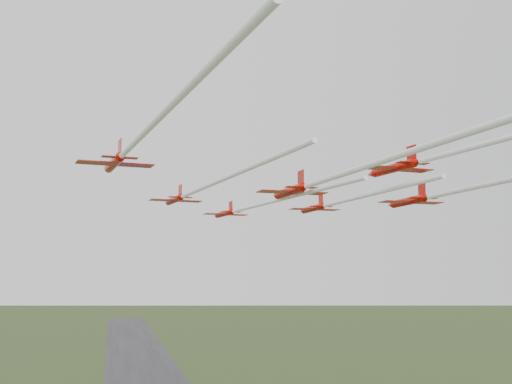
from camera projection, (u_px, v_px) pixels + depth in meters
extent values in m
cylinder|color=#B60900|center=(224.00, 214.00, 116.37)|extent=(2.29, 7.76, 1.00)
cone|color=#B60900|center=(216.00, 216.00, 120.64)|extent=(1.26, 1.78, 1.00)
cone|color=#B60900|center=(233.00, 211.00, 112.34)|extent=(1.08, 1.23, 0.91)
ellipsoid|color=black|center=(221.00, 212.00, 118.07)|extent=(0.52, 0.91, 0.29)
cube|color=#B60900|center=(226.00, 215.00, 115.67)|extent=(8.26, 3.68, 0.09)
cube|color=#B60900|center=(231.00, 212.00, 113.13)|extent=(3.76, 1.69, 0.07)
cube|color=#B60900|center=(231.00, 206.00, 113.42)|extent=(0.37, 1.62, 1.81)
cylinder|color=white|center=(286.00, 198.00, 92.28)|extent=(7.82, 42.25, 0.54)
cylinder|color=#B60900|center=(174.00, 200.00, 97.79)|extent=(2.14, 7.64, 0.98)
cone|color=#B60900|center=(167.00, 203.00, 102.02)|extent=(1.22, 1.74, 0.98)
cone|color=#B60900|center=(182.00, 197.00, 93.80)|extent=(1.05, 1.20, 0.89)
ellipsoid|color=black|center=(172.00, 199.00, 99.48)|extent=(0.50, 0.90, 0.29)
cube|color=#B60900|center=(176.00, 201.00, 97.10)|extent=(8.11, 3.50, 0.09)
cube|color=#B60900|center=(180.00, 197.00, 94.58)|extent=(3.69, 1.61, 0.07)
cube|color=#B60900|center=(180.00, 191.00, 94.87)|extent=(0.34, 1.60, 1.78)
cylinder|color=white|center=(231.00, 176.00, 73.70)|extent=(7.11, 42.17, 0.54)
cylinder|color=#B60900|center=(313.00, 209.00, 106.62)|extent=(1.69, 7.96, 1.02)
cone|color=#B60900|center=(302.00, 211.00, 111.15)|extent=(1.16, 1.75, 1.02)
cone|color=#B60900|center=(324.00, 206.00, 102.36)|extent=(1.02, 1.19, 0.93)
ellipsoid|color=black|center=(308.00, 207.00, 108.43)|extent=(0.46, 0.91, 0.30)
cube|color=#B60900|center=(314.00, 209.00, 105.89)|extent=(8.36, 3.10, 0.09)
cube|color=#B60900|center=(321.00, 206.00, 103.19)|extent=(3.80, 1.43, 0.07)
cube|color=#B60900|center=(321.00, 200.00, 103.50)|extent=(0.23, 1.68, 1.86)
cylinder|color=white|center=(374.00, 194.00, 86.41)|extent=(3.33, 32.63, 0.56)
cylinder|color=#B60900|center=(114.00, 163.00, 81.99)|extent=(2.57, 9.36, 1.20)
cone|color=#B60900|center=(108.00, 170.00, 87.19)|extent=(1.48, 2.12, 1.20)
cone|color=#B60900|center=(121.00, 156.00, 77.09)|extent=(1.28, 1.46, 1.09)
ellipsoid|color=black|center=(112.00, 162.00, 84.07)|extent=(0.61, 1.09, 0.35)
cube|color=#B60900|center=(115.00, 164.00, 81.15)|extent=(9.93, 4.24, 0.11)
cube|color=#B60900|center=(120.00, 157.00, 78.05)|extent=(4.52, 1.95, 0.09)
cube|color=#B60900|center=(120.00, 148.00, 78.41)|extent=(0.40, 1.96, 2.19)
cylinder|color=white|center=(169.00, 108.00, 54.68)|extent=(7.70, 46.86, 0.66)
cylinder|color=#B60900|center=(290.00, 191.00, 88.27)|extent=(2.13, 9.35, 1.20)
cone|color=#B60900|center=(276.00, 196.00, 93.56)|extent=(1.39, 2.07, 1.20)
cone|color=#B60900|center=(305.00, 186.00, 83.29)|extent=(1.22, 1.41, 1.09)
ellipsoid|color=black|center=(284.00, 190.00, 90.38)|extent=(0.56, 1.08, 0.35)
cube|color=#B60900|center=(292.00, 192.00, 87.42)|extent=(9.84, 3.79, 0.11)
cube|color=#B60900|center=(301.00, 187.00, 84.27)|extent=(4.47, 1.74, 0.09)
cube|color=#B60900|center=(301.00, 179.00, 84.63)|extent=(0.31, 1.96, 2.18)
cylinder|color=white|center=(433.00, 144.00, 55.99)|extent=(6.36, 56.62, 0.65)
cylinder|color=#B60900|center=(408.00, 201.00, 99.48)|extent=(1.77, 9.53, 1.23)
cone|color=#B60900|center=(391.00, 205.00, 104.96)|extent=(1.34, 2.07, 1.23)
cone|color=#B60900|center=(427.00, 197.00, 94.32)|extent=(1.19, 1.40, 1.12)
ellipsoid|color=black|center=(401.00, 200.00, 101.66)|extent=(0.53, 1.08, 0.36)
cube|color=#B60900|center=(411.00, 202.00, 98.59)|extent=(9.96, 3.46, 0.11)
cube|color=#B60900|center=(423.00, 198.00, 95.33)|extent=(4.53, 1.59, 0.09)
cube|color=#B60900|center=(422.00, 190.00, 95.70)|extent=(0.23, 2.01, 2.23)
cylinder|color=#B60900|center=(394.00, 168.00, 81.53)|extent=(2.51, 8.97, 1.15)
cone|color=#B60900|center=(371.00, 174.00, 86.50)|extent=(1.43, 2.04, 1.15)
cone|color=#B60900|center=(418.00, 162.00, 76.85)|extent=(1.23, 1.40, 1.05)
ellipsoid|color=black|center=(385.00, 167.00, 83.51)|extent=(0.59, 1.05, 0.33)
cube|color=#B60900|center=(398.00, 169.00, 80.72)|extent=(9.52, 4.11, 0.10)
cube|color=#B60900|center=(413.00, 163.00, 77.76)|extent=(4.33, 1.89, 0.08)
cube|color=#B60900|center=(411.00, 154.00, 78.10)|extent=(0.40, 1.88, 2.09)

